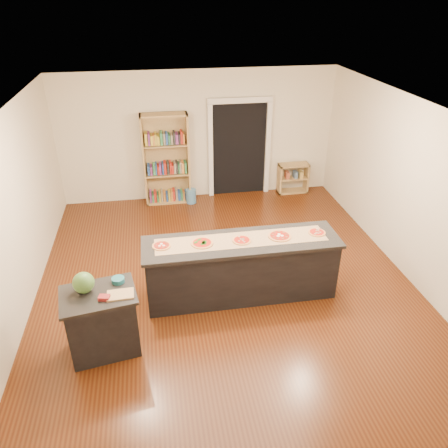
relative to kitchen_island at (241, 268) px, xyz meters
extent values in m
cube|color=beige|center=(-0.18, 0.30, 0.91)|extent=(6.00, 7.00, 2.80)
cube|color=#4D240D|center=(-0.18, 0.30, -0.48)|extent=(6.00, 7.00, 0.01)
cube|color=white|center=(-0.18, 0.30, 2.31)|extent=(6.00, 7.00, 0.01)
cube|color=black|center=(0.72, 3.78, 0.56)|extent=(1.20, 0.02, 2.10)
cube|color=silver|center=(0.07, 3.74, 0.56)|extent=(0.10, 0.08, 2.10)
cube|color=silver|center=(1.37, 3.74, 0.56)|extent=(0.10, 0.08, 2.10)
cube|color=silver|center=(0.72, 3.74, 1.66)|extent=(1.40, 0.08, 0.12)
cube|color=black|center=(0.00, 0.00, -0.03)|extent=(2.85, 0.71, 0.92)
cube|color=black|center=(0.00, 0.00, 0.45)|extent=(2.93, 0.79, 0.05)
cube|color=black|center=(-2.01, -0.86, -0.05)|extent=(0.84, 0.60, 0.87)
cube|color=black|center=(-2.01, -0.86, 0.41)|extent=(0.92, 0.67, 0.04)
cube|color=tan|center=(-0.92, 3.57, 0.50)|extent=(0.99, 0.35, 1.98)
cube|color=tan|center=(1.97, 3.60, -0.14)|extent=(0.69, 0.30, 0.69)
cylinder|color=teal|center=(-0.43, 3.41, -0.33)|extent=(0.22, 0.22, 0.32)
cube|color=tan|center=(0.00, 0.03, 0.48)|extent=(2.55, 0.46, 0.00)
sphere|color=#144214|center=(-2.16, -0.79, 0.56)|extent=(0.27, 0.27, 0.27)
cube|color=tan|center=(-1.72, -0.94, 0.44)|extent=(0.33, 0.23, 0.02)
cube|color=maroon|center=(-1.91, -0.99, 0.45)|extent=(0.15, 0.12, 0.05)
cylinder|color=#195966|center=(-1.76, -0.66, 0.46)|extent=(0.17, 0.17, 0.06)
cylinder|color=tan|center=(-1.17, 0.04, 0.49)|extent=(0.27, 0.27, 0.02)
cylinder|color=#A5190C|center=(-1.17, 0.04, 0.50)|extent=(0.22, 0.22, 0.00)
cylinder|color=tan|center=(-0.59, 0.02, 0.49)|extent=(0.31, 0.31, 0.02)
cylinder|color=#A5190C|center=(-0.59, 0.02, 0.50)|extent=(0.26, 0.26, 0.00)
cylinder|color=tan|center=(0.00, 0.00, 0.49)|extent=(0.27, 0.27, 0.02)
cylinder|color=#A5190C|center=(0.00, 0.00, 0.50)|extent=(0.22, 0.22, 0.00)
cylinder|color=tan|center=(0.59, 0.03, 0.49)|extent=(0.34, 0.34, 0.02)
cylinder|color=#A5190C|center=(0.59, 0.03, 0.50)|extent=(0.28, 0.28, 0.00)
cylinder|color=tan|center=(1.17, 0.03, 0.49)|extent=(0.27, 0.27, 0.02)
cylinder|color=#A5190C|center=(1.17, 0.03, 0.50)|extent=(0.22, 0.22, 0.00)
camera|label=1|loc=(-1.18, -5.39, 3.78)|focal=35.00mm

